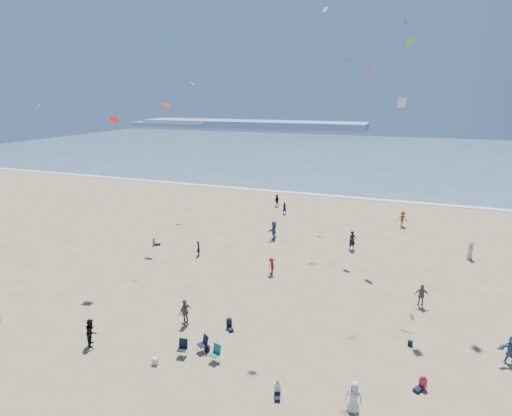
% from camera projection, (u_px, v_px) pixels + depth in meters
% --- Properties ---
extents(ground, '(220.00, 220.00, 0.00)m').
position_uv_depth(ground, '(166.00, 395.00, 20.38)').
color(ground, tan).
rests_on(ground, ground).
extents(ocean, '(220.00, 100.00, 0.06)m').
position_uv_depth(ocean, '(361.00, 153.00, 106.28)').
color(ocean, '#476B84').
rests_on(ocean, ground).
extents(surf_line, '(220.00, 1.20, 0.08)m').
position_uv_depth(surf_line, '(327.00, 195.00, 61.06)').
color(surf_line, white).
rests_on(surf_line, ground).
extents(headland_far, '(110.00, 20.00, 3.20)m').
position_uv_depth(headland_far, '(251.00, 124.00, 193.49)').
color(headland_far, '#7A8EA8').
rests_on(headland_far, ground).
extents(headland_near, '(40.00, 14.00, 2.00)m').
position_uv_depth(headland_near, '(173.00, 124.00, 202.34)').
color(headland_near, '#7A8EA8').
rests_on(headland_near, ground).
extents(standing_flyers, '(33.75, 42.23, 1.94)m').
position_uv_depth(standing_flyers, '(311.00, 268.00, 33.33)').
color(standing_flyers, black).
rests_on(standing_flyers, ground).
extents(seated_group, '(26.05, 20.18, 0.84)m').
position_uv_depth(seated_group, '(241.00, 330.00, 25.23)').
color(seated_group, silver).
rests_on(seated_group, ground).
extents(chair_cluster, '(2.71, 1.56, 1.00)m').
position_uv_depth(chair_cluster, '(199.00, 349.00, 23.27)').
color(chair_cluster, black).
rests_on(chair_cluster, ground).
extents(white_tote, '(0.35, 0.20, 0.40)m').
position_uv_depth(white_tote, '(155.00, 361.00, 22.66)').
color(white_tote, silver).
rests_on(white_tote, ground).
extents(black_backpack, '(0.30, 0.22, 0.38)m').
position_uv_depth(black_backpack, '(207.00, 349.00, 23.80)').
color(black_backpack, black).
rests_on(black_backpack, ground).
extents(navy_bag, '(0.28, 0.18, 0.34)m').
position_uv_depth(navy_bag, '(410.00, 343.00, 24.35)').
color(navy_bag, black).
rests_on(navy_bag, ground).
extents(kites_aloft, '(37.26, 41.85, 27.26)m').
position_uv_depth(kites_aloft, '(394.00, 75.00, 24.37)').
color(kites_aloft, green).
rests_on(kites_aloft, ground).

